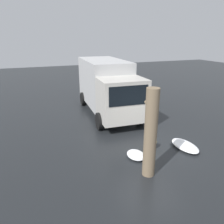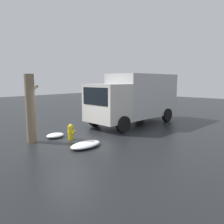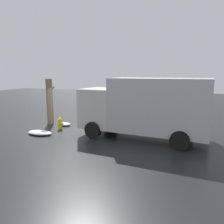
# 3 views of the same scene
# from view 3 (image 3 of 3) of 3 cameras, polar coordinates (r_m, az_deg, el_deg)

# --- Properties ---
(ground_plane) EXTENTS (60.00, 60.00, 0.00)m
(ground_plane) POSITION_cam_3_polar(r_m,az_deg,el_deg) (14.12, -13.35, -4.36)
(ground_plane) COLOR black
(fire_hydrant) EXTENTS (0.37, 0.46, 0.75)m
(fire_hydrant) POSITION_cam_3_polar(r_m,az_deg,el_deg) (14.03, -13.40, -2.85)
(fire_hydrant) COLOR yellow
(fire_hydrant) RESTS_ON ground_plane
(tree_trunk) EXTENTS (0.65, 0.43, 3.09)m
(tree_trunk) POSITION_cam_3_polar(r_m,az_deg,el_deg) (15.46, -15.96, 2.64)
(tree_trunk) COLOR #7F6B51
(tree_trunk) RESTS_ON ground_plane
(delivery_truck) EXTENTS (6.87, 2.94, 3.21)m
(delivery_truck) POSITION_cam_3_polar(r_m,az_deg,el_deg) (11.64, 8.63, 1.47)
(delivery_truck) COLOR beige
(delivery_truck) RESTS_ON ground_plane
(snow_pile_by_hydrant) EXTENTS (0.90, 0.68, 0.21)m
(snow_pile_by_hydrant) POSITION_cam_3_polar(r_m,az_deg,el_deg) (14.95, -12.42, -3.11)
(snow_pile_by_hydrant) COLOR white
(snow_pile_by_hydrant) RESTS_ON ground_plane
(snow_pile_curbside) EXTENTS (1.49, 0.81, 0.22)m
(snow_pile_curbside) POSITION_cam_3_polar(r_m,az_deg,el_deg) (13.18, -18.33, -5.14)
(snow_pile_curbside) COLOR white
(snow_pile_curbside) RESTS_ON ground_plane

